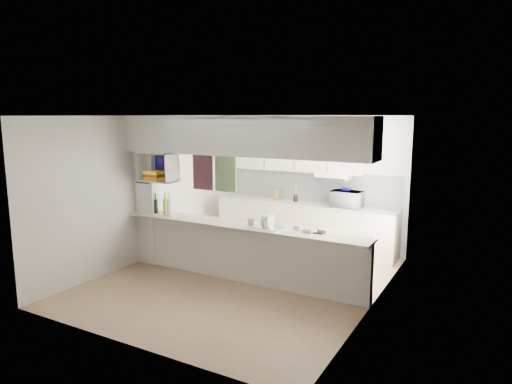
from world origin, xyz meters
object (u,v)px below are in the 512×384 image
Objects in this scene: bowl at (346,189)px; wine_bottles at (164,206)px; microwave at (347,199)px; dish_rack at (270,223)px.

wine_bottles reaches higher than bowl.
microwave is 3.34m from wine_bottles.
microwave is 0.18m from bowl.
wine_bottles reaches higher than microwave.
bowl is 0.49× the size of dish_rack.
dish_rack is at bearing -103.01° from bowl.
microwave is 1.22× the size of dish_rack.
wine_bottles is at bearing -140.54° from bowl.
bowl is 3.33m from wine_bottles.
wine_bottles is at bearing -171.80° from dish_rack.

